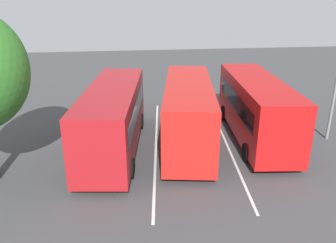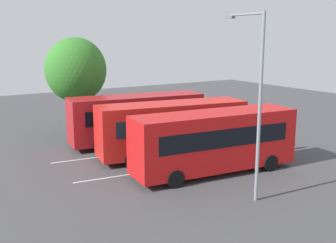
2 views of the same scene
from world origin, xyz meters
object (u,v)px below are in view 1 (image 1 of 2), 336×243
(bus_center_right, at_px, (113,117))
(bus_center_left, at_px, (188,111))
(pedestrian, at_px, (209,91))
(bus_far_left, at_px, (256,107))

(bus_center_right, bearing_deg, bus_center_left, -77.11)
(bus_center_left, height_order, bus_center_right, same)
(bus_center_right, xyz_separation_m, pedestrian, (7.19, -6.95, -0.85))
(bus_center_left, xyz_separation_m, pedestrian, (6.81, -2.91, -0.85))
(bus_center_left, xyz_separation_m, bus_center_right, (-0.38, 4.04, 0.00))
(bus_center_left, bearing_deg, pedestrian, -13.24)
(bus_far_left, height_order, bus_center_left, same)
(pedestrian, bearing_deg, bus_far_left, 20.70)
(bus_center_right, bearing_deg, bus_far_left, -78.02)
(bus_center_left, relative_size, pedestrian, 5.65)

